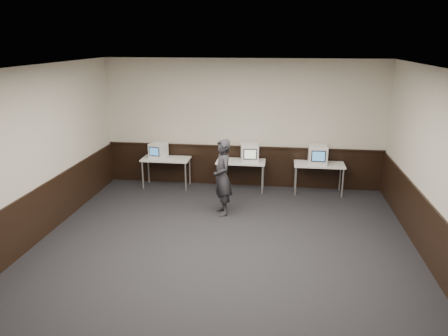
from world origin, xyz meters
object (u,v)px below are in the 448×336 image
Objects in this scene: desk_center at (241,164)px; desk_left at (166,161)px; desk_right at (319,166)px; emac_center at (250,153)px; emac_left at (158,150)px; person at (222,177)px; emac_right at (318,155)px.

desk_left is at bearing 180.00° from desk_center.
emac_center is at bearing 179.97° from desk_right.
desk_center is (1.90, 0.00, 0.00)m from desk_left.
emac_center is at bearing 0.02° from desk_left.
emac_left is at bearing 174.10° from desk_left.
emac_right is at bearing 103.85° from person.
desk_center is 0.35m from emac_center.
emac_left is at bearing 179.43° from desk_center.
desk_center is 0.73× the size of person.
desk_left is at bearing 180.00° from desk_right.
emac_left is at bearing 179.70° from desk_right.
person is (1.66, -1.60, 0.14)m from desk_left.
person reaches higher than desk_center.
emac_right is 2.64m from person.
emac_right is (3.75, -0.00, 0.29)m from desk_left.
desk_left is 2.31m from person.
person is at bearing -27.26° from emac_left.
desk_left is 1.00× the size of desk_right.
person reaches higher than emac_center.
emac_left is at bearing 171.60° from emac_center.
desk_center is at bearing -179.85° from emac_right.
emac_left is 3.95m from emac_right.
person is at bearing -142.34° from emac_right.
emac_right is at bearing -0.04° from desk_left.
desk_left is at bearing -157.62° from person.
desk_right is at bearing 0.00° from desk_left.
desk_left is 2.37× the size of emac_center.
desk_left is at bearing 172.12° from emac_center.
emac_right is at bearing -8.02° from emac_center.
desk_left is at bearing -179.81° from emac_right.
person is (-0.45, -1.61, -0.14)m from emac_center.
emac_right is at bearing -177.15° from desk_right.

